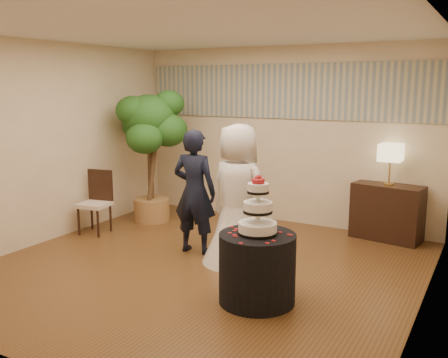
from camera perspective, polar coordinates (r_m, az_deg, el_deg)
The scene contains 15 objects.
floor at distance 6.19m, azimuth -2.66°, elevation -10.12°, with size 5.00×5.00×0.00m, color brown.
ceiling at distance 5.81m, azimuth -2.91°, elevation 16.63°, with size 5.00×5.00×0.00m, color white.
wall_back at distance 8.05m, azimuth 6.71°, elevation 4.94°, with size 5.00×0.06×2.80m, color beige.
wall_front at distance 3.98m, azimuth -22.20°, elevation -1.70°, with size 5.00×0.06×2.80m, color beige.
wall_left at distance 7.46m, azimuth -19.34°, elevation 3.96°, with size 0.06×5.00×2.80m, color beige.
wall_right at distance 5.00m, azimuth 22.33°, elevation 0.70°, with size 0.06×5.00×2.80m, color beige.
mural_border at distance 8.00m, azimuth 6.76°, elevation 9.93°, with size 4.90×0.02×0.85m, color #9CA090.
groom at distance 6.54m, azimuth -3.38°, elevation -1.46°, with size 0.60×0.39×1.64m, color black.
bride at distance 6.16m, azimuth 1.59°, elevation -1.74°, with size 0.90×0.90×1.74m, color white.
cake_table at distance 5.17m, azimuth 3.80°, elevation -10.13°, with size 0.78×0.78×0.72m, color black.
wedding_cake at distance 4.97m, azimuth 3.90°, elevation -2.96°, with size 0.40×0.40×0.61m, color white, non-canonical shape.
console at distance 7.54m, azimuth 18.13°, elevation -3.62°, with size 0.97×0.43×0.81m, color black.
table_lamp at distance 7.41m, azimuth 18.44°, elevation 1.58°, with size 0.31×0.31×0.58m, color #CBB886, non-canonical shape.
ficus_tree at distance 8.11m, azimuth -8.43°, elevation 2.68°, with size 1.03×1.03×2.17m, color #23571B, non-canonical shape.
side_chair at distance 7.69m, azimuth -14.63°, elevation -2.64°, with size 0.43×0.45×0.94m, color black, non-canonical shape.
Camera 1 is at (3.06, -4.90, 2.20)m, focal length 40.00 mm.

